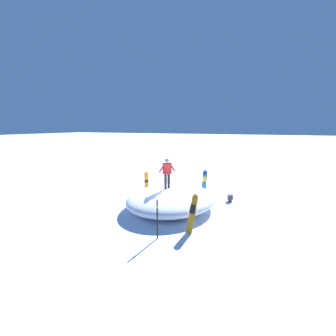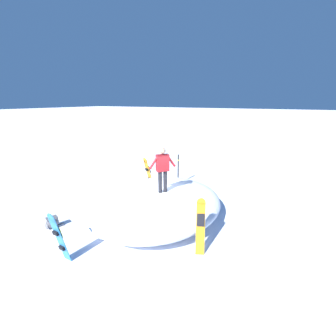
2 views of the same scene
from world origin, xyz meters
name	(u,v)px [view 1 (image 1 of 2)]	position (x,y,z in m)	size (l,w,h in m)	color
ground	(167,209)	(0.00, 0.00, 0.00)	(240.00, 240.00, 0.00)	white
snow_mound	(172,199)	(0.23, 0.15, 0.56)	(5.61, 4.72, 1.11)	white
snowboarder_standing	(167,171)	(-0.08, 0.24, 2.08)	(0.73, 0.83, 1.68)	black
snowboard_primary_upright	(192,213)	(2.18, -2.21, 0.86)	(0.44, 0.55, 1.66)	orange
snowboard_secondary_upright	(147,184)	(-2.05, 1.46, 0.88)	(0.35, 0.37, 1.70)	orange
snowboard_tertiary_upright	(204,182)	(1.14, 3.78, 0.83)	(0.31, 0.37, 1.61)	#2672BF
backpack_near	(230,198)	(3.05, 2.71, 0.22)	(0.45, 0.67, 0.43)	#4C4C51
trail_marker_pole	(157,218)	(1.07, -3.41, 0.88)	(0.10, 0.10, 1.66)	black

